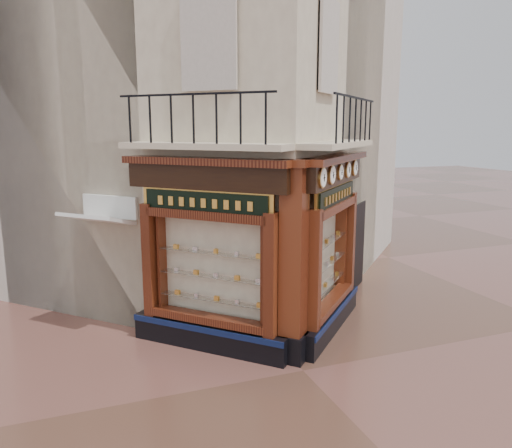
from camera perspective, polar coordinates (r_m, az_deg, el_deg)
name	(u,v)px	position (r m, az deg, el deg)	size (l,w,h in m)	color
ground	(303,371)	(9.94, 5.40, -16.34)	(80.00, 80.00, 0.00)	#533427
main_building	(211,75)	(14.68, -5.14, 16.61)	(8.00, 8.00, 12.00)	beige
neighbour_left	(113,96)	(16.63, -15.98, 13.85)	(8.00, 8.00, 11.00)	beige
neighbour_right	(261,99)	(17.76, 0.63, 14.05)	(8.00, 8.00, 11.00)	beige
shopfront_left	(208,257)	(10.14, -5.50, -3.78)	(2.86, 2.86, 3.98)	black
shopfront_right	(331,246)	(11.18, 8.57, -2.46)	(2.86, 2.86, 3.98)	black
corner_pilaster	(294,265)	(9.64, 4.31, -4.73)	(0.85, 0.85, 3.98)	black
balcony	(275,144)	(10.19, 2.15, 9.08)	(5.94, 2.97, 1.03)	beige
clock_a	(323,178)	(9.52, 7.61, 5.26)	(0.32, 0.32, 0.41)	gold
clock_b	(332,175)	(10.13, 8.66, 5.57)	(0.32, 0.32, 0.40)	gold
clock_c	(340,172)	(10.75, 9.61, 5.85)	(0.27, 0.27, 0.34)	gold
clock_d	(348,170)	(11.37, 10.46, 6.10)	(0.29, 0.29, 0.35)	gold
clock_e	(355,168)	(11.99, 11.22, 6.32)	(0.30, 0.30, 0.38)	gold
awning	(103,332)	(12.05, -17.04, -11.72)	(1.48, 0.89, 0.08)	silver
signboard_left	(205,203)	(9.85, -5.84, 2.44)	(2.11, 2.11, 0.57)	gold
signboard_right	(336,196)	(10.95, 9.13, 3.22)	(2.01, 2.01, 0.54)	gold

